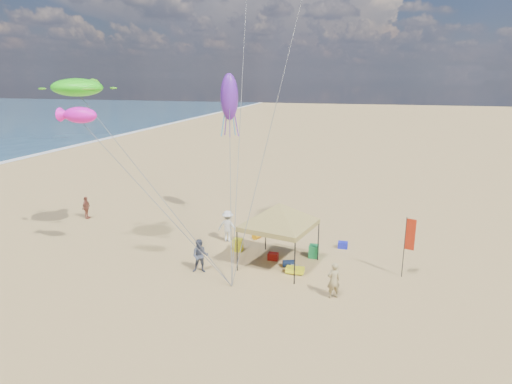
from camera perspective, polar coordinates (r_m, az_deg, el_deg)
ground at (r=20.41m, az=-2.25°, el=-13.06°), size 280.00×280.00×0.00m
canopy_tent at (r=22.01m, az=3.07°, el=-1.76°), size 6.18×6.18×3.91m
feather_flag at (r=22.23m, az=19.29°, el=-5.70°), size 0.46×0.15×3.09m
cooler_red at (r=23.70m, az=2.24°, el=-8.40°), size 0.54×0.38×0.38m
cooler_blue at (r=25.69m, az=11.26°, el=-6.79°), size 0.54×0.38×0.38m
bag_navy at (r=22.96m, az=4.27°, el=-9.27°), size 0.69×0.54×0.36m
bag_orange at (r=26.64m, az=0.13°, el=-5.71°), size 0.54×0.69×0.36m
chair_green at (r=24.14m, az=7.53°, el=-7.66°), size 0.50×0.50×0.70m
chair_yellow at (r=24.80m, az=-2.37°, el=-6.91°), size 0.50×0.50×0.70m
crate_grey at (r=22.55m, az=4.96°, el=-9.85°), size 0.34×0.30×0.28m
beach_cart at (r=22.21m, az=5.11°, el=-10.09°), size 0.90×0.50×0.24m
person_near_a at (r=19.97m, az=10.08°, el=-11.27°), size 0.73×0.64×1.67m
person_near_b at (r=22.20m, az=-7.28°, el=-8.29°), size 0.97×0.84×1.73m
person_near_c at (r=26.00m, az=-3.69°, el=-4.46°), size 1.25×0.75×1.90m
person_far_a at (r=32.30m, az=-21.26°, el=-1.91°), size 0.50×0.96×1.56m
turtle_kite at (r=24.88m, az=-22.32°, el=12.50°), size 3.23×2.85×0.91m
fish_kite at (r=22.11m, az=-21.96°, el=9.29°), size 1.77×0.99×0.76m
squid_kite at (r=27.76m, az=-3.50°, el=12.28°), size 1.38×1.38×2.87m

